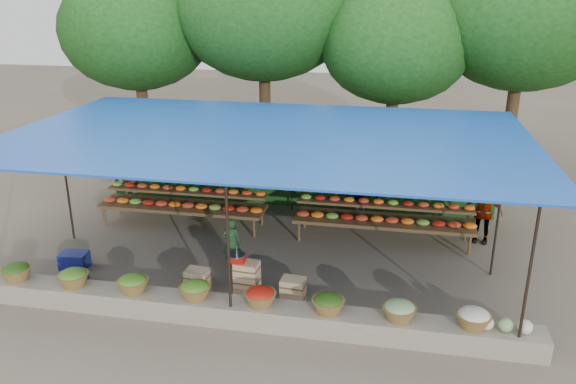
% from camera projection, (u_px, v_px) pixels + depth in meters
% --- Properties ---
extents(ground, '(60.00, 60.00, 0.00)m').
position_uv_depth(ground, '(268.00, 255.00, 12.66)').
color(ground, brown).
rests_on(ground, ground).
extents(stone_curb, '(10.60, 0.55, 0.40)m').
position_uv_depth(stone_curb, '(233.00, 312.00, 10.05)').
color(stone_curb, '#72665B').
rests_on(stone_curb, ground).
extents(stall_canopy, '(10.80, 6.60, 2.82)m').
position_uv_depth(stall_canopy, '(267.00, 139.00, 11.81)').
color(stall_canopy, black).
rests_on(stall_canopy, ground).
extents(produce_baskets, '(8.98, 0.58, 0.34)m').
position_uv_depth(produce_baskets, '(227.00, 293.00, 9.94)').
color(produce_baskets, brown).
rests_on(produce_baskets, stone_curb).
extents(netting_backdrop, '(10.60, 0.06, 2.50)m').
position_uv_depth(netting_backdrop, '(294.00, 163.00, 15.14)').
color(netting_backdrop, '#1D4E1C').
rests_on(netting_backdrop, ground).
extents(tree_row, '(16.51, 5.50, 7.12)m').
position_uv_depth(tree_row, '(329.00, 24.00, 16.60)').
color(tree_row, '#3B2615').
rests_on(tree_row, ground).
extents(fruit_table_left, '(4.21, 0.95, 0.93)m').
position_uv_depth(fruit_table_left, '(184.00, 202.00, 14.15)').
color(fruit_table_left, '#4C3A1E').
rests_on(fruit_table_left, ground).
extents(fruit_table_right, '(4.21, 0.95, 0.93)m').
position_uv_depth(fruit_table_right, '(384.00, 216.00, 13.25)').
color(fruit_table_right, '#4C3A1E').
rests_on(fruit_table_right, ground).
extents(crate_counter, '(2.38, 0.38, 0.77)m').
position_uv_depth(crate_counter, '(246.00, 284.00, 10.79)').
color(crate_counter, tan).
rests_on(crate_counter, ground).
extents(weighing_scale, '(0.32, 0.32, 0.34)m').
position_uv_depth(weighing_scale, '(237.00, 258.00, 10.64)').
color(weighing_scale, red).
rests_on(weighing_scale, crate_counter).
extents(vendor_seated, '(0.46, 0.35, 1.13)m').
position_uv_depth(vendor_seated, '(232.00, 243.00, 11.92)').
color(vendor_seated, '#1B3C1D').
rests_on(vendor_seated, ground).
extents(customer_left, '(0.89, 0.76, 1.58)m').
position_uv_depth(customer_left, '(129.00, 179.00, 15.28)').
color(customer_left, slate).
rests_on(customer_left, ground).
extents(customer_mid, '(1.16, 0.99, 1.56)m').
position_uv_depth(customer_mid, '(362.00, 193.00, 14.24)').
color(customer_mid, slate).
rests_on(customer_mid, ground).
extents(customer_right, '(0.94, 0.54, 1.51)m').
position_uv_depth(customer_right, '(483.00, 212.00, 13.10)').
color(customer_right, slate).
rests_on(customer_right, ground).
extents(blue_crate_front, '(0.60, 0.51, 0.30)m').
position_uv_depth(blue_crate_front, '(74.00, 280.00, 11.24)').
color(blue_crate_front, navy).
rests_on(blue_crate_front, ground).
extents(blue_crate_back, '(0.59, 0.45, 0.34)m').
position_uv_depth(blue_crate_back, '(74.00, 260.00, 12.05)').
color(blue_crate_back, navy).
rests_on(blue_crate_back, ground).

